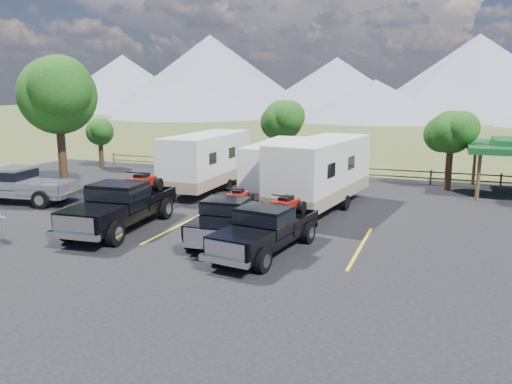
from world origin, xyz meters
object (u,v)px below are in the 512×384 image
(trailer_left, at_px, (207,161))
(pickup_silver, at_px, (17,185))
(rig_left, at_px, (122,204))
(rig_right, at_px, (267,227))
(trailer_center, at_px, (281,170))
(tree_big_nw, at_px, (57,96))
(rig_center, at_px, (227,216))
(trailer_right, at_px, (321,173))

(trailer_left, height_order, pickup_silver, trailer_left)
(rig_left, bearing_deg, trailer_left, 86.46)
(rig_right, relative_size, trailer_center, 0.66)
(tree_big_nw, height_order, pickup_silver, tree_big_nw)
(tree_big_nw, bearing_deg, rig_left, -35.26)
(tree_big_nw, xyz_separation_m, rig_right, (15.41, -6.82, -4.63))
(rig_center, relative_size, trailer_left, 0.58)
(tree_big_nw, xyz_separation_m, trailer_center, (13.16, 1.66, -3.90))
(tree_big_nw, xyz_separation_m, rig_center, (13.31, -5.68, -4.68))
(tree_big_nw, relative_size, trailer_center, 0.86)
(rig_right, relative_size, trailer_right, 0.60)
(tree_big_nw, relative_size, pickup_silver, 1.19)
(rig_center, bearing_deg, trailer_right, 64.86)
(tree_big_nw, relative_size, rig_left, 1.13)
(rig_center, height_order, trailer_center, trailer_center)
(rig_left, height_order, pickup_silver, rig_left)
(rig_right, xyz_separation_m, trailer_right, (0.16, 7.45, 0.89))
(rig_left, distance_m, pickup_silver, 8.41)
(tree_big_nw, relative_size, rig_center, 1.40)
(rig_right, bearing_deg, trailer_center, 113.05)
(rig_center, height_order, rig_right, rig_right)
(rig_left, xyz_separation_m, pickup_silver, (-8.13, 2.16, -0.10))
(rig_center, height_order, pickup_silver, pickup_silver)
(rig_left, distance_m, trailer_center, 8.99)
(tree_big_nw, distance_m, trailer_center, 13.83)
(rig_right, xyz_separation_m, trailer_center, (-2.25, 8.48, 0.73))
(trailer_left, height_order, trailer_center, trailer_left)
(trailer_right, bearing_deg, rig_right, -83.31)
(rig_left, height_order, trailer_center, trailer_center)
(tree_big_nw, relative_size, trailer_right, 0.78)
(rig_center, distance_m, trailer_right, 6.77)
(rig_left, height_order, rig_center, rig_left)
(tree_big_nw, height_order, trailer_left, tree_big_nw)
(rig_center, bearing_deg, rig_right, -33.81)
(trailer_center, bearing_deg, trailer_left, 165.10)
(rig_left, relative_size, rig_center, 1.23)
(trailer_center, bearing_deg, rig_left, -124.14)
(trailer_left, relative_size, trailer_right, 0.96)
(trailer_left, bearing_deg, trailer_right, -16.92)
(rig_center, distance_m, pickup_silver, 13.06)
(tree_big_nw, bearing_deg, rig_center, -23.13)
(rig_center, distance_m, trailer_left, 9.82)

